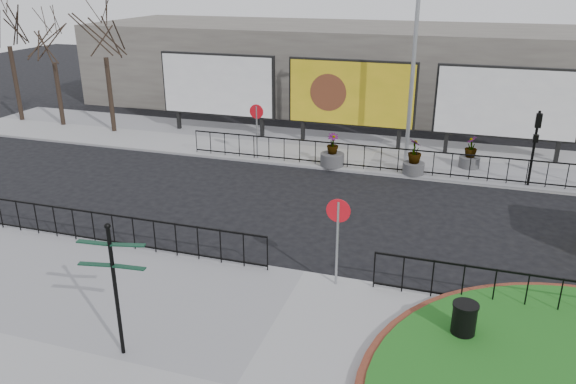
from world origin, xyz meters
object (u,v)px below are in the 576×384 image
at_px(litter_bin, 464,322).
at_px(planter_a, 332,155).
at_px(lamp_post, 414,54).
at_px(planter_b, 414,160).
at_px(planter_c, 470,156).
at_px(fingerpost_sign, 114,277).
at_px(billboard_mid, 351,94).

bearing_deg(litter_bin, planter_a, 117.10).
bearing_deg(lamp_post, planter_b, -72.88).
distance_m(lamp_post, planter_c, 4.99).
relative_size(litter_bin, planter_a, 0.68).
distance_m(litter_bin, planter_b, 11.62).
distance_m(lamp_post, planter_b, 4.45).
xyz_separation_m(fingerpost_sign, planter_b, (4.79, 14.14, -1.32)).
bearing_deg(billboard_mid, planter_b, -45.58).
relative_size(fingerpost_sign, planter_b, 2.11).
bearing_deg(litter_bin, fingerpost_sign, -158.79).
bearing_deg(planter_b, litter_bin, -78.46).
xyz_separation_m(planter_a, planter_c, (5.72, 1.60, 0.04)).
distance_m(fingerpost_sign, planter_c, 17.29).
distance_m(billboard_mid, fingerpost_sign, 17.77).
xyz_separation_m(billboard_mid, planter_a, (-0.00, -3.57, -2.01)).
bearing_deg(planter_a, planter_c, 15.64).
xyz_separation_m(billboard_mid, planter_b, (3.50, -3.57, -1.90)).
relative_size(billboard_mid, fingerpost_sign, 1.97).
distance_m(fingerpost_sign, planter_b, 14.99).
bearing_deg(fingerpost_sign, litter_bin, 15.87).
relative_size(billboard_mid, litter_bin, 6.40).
xyz_separation_m(planter_a, planter_b, (3.50, -0.00, 0.11)).
bearing_deg(planter_a, lamp_post, 28.02).
distance_m(billboard_mid, litter_bin, 16.17).
bearing_deg(planter_b, lamp_post, 107.12).
relative_size(billboard_mid, planter_c, 4.49).
distance_m(billboard_mid, lamp_post, 4.23).
relative_size(fingerpost_sign, planter_a, 2.19).
distance_m(lamp_post, fingerpost_sign, 16.56).
distance_m(litter_bin, planter_c, 12.98).
bearing_deg(lamp_post, planter_a, -151.98).
height_order(litter_bin, planter_b, planter_b).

